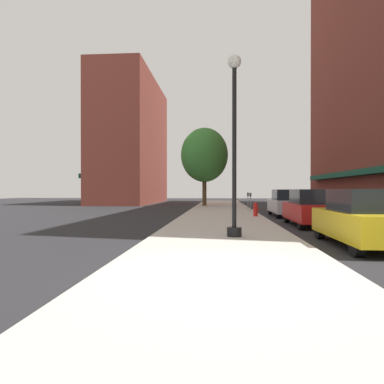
{
  "coord_description": "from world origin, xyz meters",
  "views": [
    {
      "loc": [
        -0.1,
        -6.49,
        1.64
      ],
      "look_at": [
        -1.73,
        14.12,
        1.51
      ],
      "focal_mm": 33.16,
      "sensor_mm": 36.0,
      "label": 1
    }
  ],
  "objects_px": {
    "fire_hydrant": "(256,209)",
    "lamppost": "(234,142)",
    "car_yellow": "(364,219)",
    "car_silver": "(287,203)",
    "car_red": "(311,208)",
    "parking_meter_near": "(248,199)",
    "tree_near": "(204,155)",
    "parking_meter_far": "(250,200)"
  },
  "relations": [
    {
      "from": "fire_hydrant",
      "to": "lamppost",
      "type": "bearing_deg",
      "value": -99.96
    },
    {
      "from": "lamppost",
      "to": "car_yellow",
      "type": "height_order",
      "value": "lamppost"
    },
    {
      "from": "car_silver",
      "to": "car_red",
      "type": "bearing_deg",
      "value": -92.24
    },
    {
      "from": "fire_hydrant",
      "to": "car_red",
      "type": "bearing_deg",
      "value": -64.24
    },
    {
      "from": "parking_meter_near",
      "to": "car_red",
      "type": "height_order",
      "value": "car_red"
    },
    {
      "from": "lamppost",
      "to": "tree_near",
      "type": "relative_size",
      "value": 0.79
    },
    {
      "from": "parking_meter_near",
      "to": "car_red",
      "type": "xyz_separation_m",
      "value": [
        1.95,
        -11.12,
        -0.14
      ]
    },
    {
      "from": "fire_hydrant",
      "to": "car_silver",
      "type": "distance_m",
      "value": 2.59
    },
    {
      "from": "lamppost",
      "to": "car_yellow",
      "type": "bearing_deg",
      "value": -17.21
    },
    {
      "from": "lamppost",
      "to": "parking_meter_near",
      "type": "height_order",
      "value": "lamppost"
    },
    {
      "from": "parking_meter_near",
      "to": "parking_meter_far",
      "type": "bearing_deg",
      "value": -90.0
    },
    {
      "from": "tree_near",
      "to": "fire_hydrant",
      "type": "bearing_deg",
      "value": -75.35
    },
    {
      "from": "car_yellow",
      "to": "car_silver",
      "type": "distance_m",
      "value": 11.67
    },
    {
      "from": "fire_hydrant",
      "to": "car_red",
      "type": "distance_m",
      "value": 4.74
    },
    {
      "from": "tree_near",
      "to": "car_silver",
      "type": "relative_size",
      "value": 1.74
    },
    {
      "from": "lamppost",
      "to": "parking_meter_far",
      "type": "height_order",
      "value": "lamppost"
    },
    {
      "from": "lamppost",
      "to": "parking_meter_far",
      "type": "relative_size",
      "value": 4.5
    },
    {
      "from": "parking_meter_far",
      "to": "car_yellow",
      "type": "xyz_separation_m",
      "value": [
        1.95,
        -14.79,
        -0.14
      ]
    },
    {
      "from": "parking_meter_far",
      "to": "car_silver",
      "type": "bearing_deg",
      "value": -57.97
    },
    {
      "from": "parking_meter_far",
      "to": "car_silver",
      "type": "relative_size",
      "value": 0.3
    },
    {
      "from": "parking_meter_near",
      "to": "car_silver",
      "type": "xyz_separation_m",
      "value": [
        1.95,
        -5.32,
        -0.14
      ]
    },
    {
      "from": "parking_meter_near",
      "to": "tree_near",
      "type": "relative_size",
      "value": 0.18
    },
    {
      "from": "fire_hydrant",
      "to": "car_red",
      "type": "relative_size",
      "value": 0.18
    },
    {
      "from": "parking_meter_near",
      "to": "car_silver",
      "type": "distance_m",
      "value": 5.66
    },
    {
      "from": "tree_near",
      "to": "car_yellow",
      "type": "xyz_separation_m",
      "value": [
        5.59,
        -23.64,
        -4.18
      ]
    },
    {
      "from": "lamppost",
      "to": "fire_hydrant",
      "type": "bearing_deg",
      "value": 80.04
    },
    {
      "from": "fire_hydrant",
      "to": "tree_near",
      "type": "xyz_separation_m",
      "value": [
        -3.53,
        13.52,
        4.47
      ]
    },
    {
      "from": "car_silver",
      "to": "fire_hydrant",
      "type": "bearing_deg",
      "value": -145.22
    },
    {
      "from": "parking_meter_far",
      "to": "tree_near",
      "type": "xyz_separation_m",
      "value": [
        -3.64,
        8.85,
        4.04
      ]
    },
    {
      "from": "parking_meter_far",
      "to": "parking_meter_near",
      "type": "bearing_deg",
      "value": 90.0
    },
    {
      "from": "parking_meter_far",
      "to": "car_red",
      "type": "distance_m",
      "value": 9.14
    },
    {
      "from": "car_yellow",
      "to": "car_red",
      "type": "relative_size",
      "value": 1.0
    },
    {
      "from": "lamppost",
      "to": "car_yellow",
      "type": "xyz_separation_m",
      "value": [
        3.64,
        -1.13,
        -2.39
      ]
    },
    {
      "from": "car_yellow",
      "to": "car_red",
      "type": "bearing_deg",
      "value": 88.89
    },
    {
      "from": "car_red",
      "to": "car_silver",
      "type": "xyz_separation_m",
      "value": [
        0.0,
        5.81,
        0.0
      ]
    },
    {
      "from": "fire_hydrant",
      "to": "parking_meter_far",
      "type": "xyz_separation_m",
      "value": [
        0.11,
        4.67,
        0.43
      ]
    },
    {
      "from": "fire_hydrant",
      "to": "car_silver",
      "type": "bearing_deg",
      "value": 37.02
    },
    {
      "from": "parking_meter_far",
      "to": "tree_near",
      "type": "relative_size",
      "value": 0.18
    },
    {
      "from": "fire_hydrant",
      "to": "parking_meter_far",
      "type": "relative_size",
      "value": 0.6
    },
    {
      "from": "lamppost",
      "to": "car_red",
      "type": "distance_m",
      "value": 6.43
    },
    {
      "from": "car_yellow",
      "to": "car_silver",
      "type": "relative_size",
      "value": 1.0
    },
    {
      "from": "tree_near",
      "to": "lamppost",
      "type": "bearing_deg",
      "value": -85.04
    }
  ]
}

